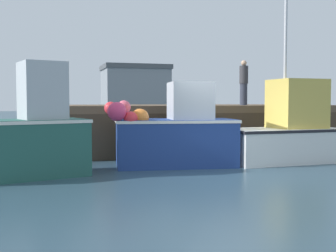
% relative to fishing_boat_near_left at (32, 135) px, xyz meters
% --- Properties ---
extents(ground, '(120.00, 160.00, 0.10)m').
position_rel_fishing_boat_near_left_xyz_m(ground, '(4.91, -0.66, -1.09)').
color(ground, '#2D4756').
extents(pier, '(10.70, 6.97, 1.72)m').
position_rel_fishing_boat_near_left_xyz_m(pier, '(5.90, 5.31, 0.38)').
color(pier, brown).
rests_on(pier, ground).
extents(fishing_boat_near_left, '(3.03, 2.07, 2.82)m').
position_rel_fishing_boat_near_left_xyz_m(fishing_boat_near_left, '(0.00, 0.00, 0.00)').
color(fishing_boat_near_left, '#23564C').
rests_on(fishing_boat_near_left, ground).
extents(fishing_boat_near_right, '(3.82, 2.01, 2.41)m').
position_rel_fishing_boat_near_left_xyz_m(fishing_boat_near_right, '(3.92, 0.74, -0.09)').
color(fishing_boat_near_right, navy).
rests_on(fishing_boat_near_right, ground).
extents(fishing_boat_mid, '(3.65, 1.79, 4.96)m').
position_rel_fishing_boat_near_left_xyz_m(fishing_boat_mid, '(7.45, 0.56, -0.09)').
color(fishing_boat_mid, silver).
rests_on(fishing_boat_mid, ground).
extents(rowboat, '(1.57, 0.93, 0.45)m').
position_rel_fishing_boat_near_left_xyz_m(rowboat, '(8.67, 0.85, -0.83)').
color(rowboat, white).
rests_on(rowboat, ground).
extents(dockworker, '(0.34, 0.34, 1.76)m').
position_rel_fishing_boat_near_left_xyz_m(dockworker, '(7.88, 4.51, 1.57)').
color(dockworker, '#2D3342').
rests_on(dockworker, pier).
extents(warehouse, '(7.21, 5.68, 5.88)m').
position_rel_fishing_boat_near_left_xyz_m(warehouse, '(10.20, 36.47, 1.92)').
color(warehouse, gray).
rests_on(warehouse, ground).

